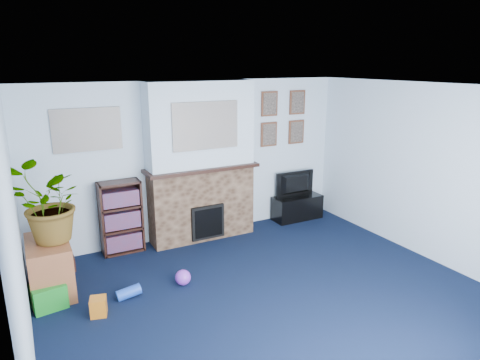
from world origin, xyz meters
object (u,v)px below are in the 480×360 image
television (297,184)px  bookshelf (121,219)px  tv_stand (297,206)px  sideboard (50,265)px

television → bookshelf: 3.01m
television → tv_stand: bearing=91.5°
sideboard → bookshelf: bearing=36.4°
tv_stand → bookshelf: bearing=178.5°
tv_stand → television: television is taller
tv_stand → sideboard: (-4.02, -0.67, 0.12)m
bookshelf → sideboard: size_ratio=1.26×
bookshelf → sideboard: bearing=-143.6°
television → bookshelf: bookshelf is taller
television → sideboard: bearing=11.3°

